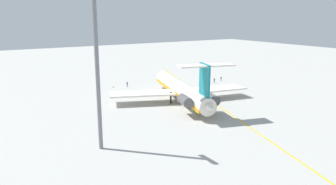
% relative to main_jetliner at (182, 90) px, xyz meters
% --- Properties ---
extents(ground, '(317.22, 317.22, 0.00)m').
position_rel_main_jetliner_xyz_m(ground, '(5.96, -8.62, -3.32)').
color(ground, '#ADADA8').
extents(main_jetliner, '(41.08, 36.82, 12.19)m').
position_rel_main_jetliner_xyz_m(main_jetliner, '(0.00, 0.00, 0.00)').
color(main_jetliner, silver).
rests_on(main_jetliner, ground).
extents(ground_crew_near_nose, '(0.27, 0.43, 1.68)m').
position_rel_main_jetliner_xyz_m(ground_crew_near_nose, '(16.32, -27.11, -2.26)').
color(ground_crew_near_nose, black).
rests_on(ground_crew_near_nose, ground).
extents(ground_crew_near_tail, '(0.39, 0.28, 1.73)m').
position_rel_main_jetliner_xyz_m(ground_crew_near_tail, '(24.66, 4.17, -2.23)').
color(ground_crew_near_tail, black).
rests_on(ground_crew_near_tail, ground).
extents(ground_crew_portside, '(0.27, 0.42, 1.66)m').
position_rel_main_jetliner_xyz_m(ground_crew_portside, '(15.23, -23.21, -2.27)').
color(ground_crew_portside, black).
rests_on(ground_crew_portside, ground).
extents(safety_cone_nose, '(0.40, 0.40, 0.55)m').
position_rel_main_jetliner_xyz_m(safety_cone_nose, '(26.40, 8.18, -3.05)').
color(safety_cone_nose, '#EA590F').
rests_on(safety_cone_nose, ground).
extents(safety_cone_wingtip, '(0.40, 0.40, 0.55)m').
position_rel_main_jetliner_xyz_m(safety_cone_wingtip, '(27.26, 13.01, -3.05)').
color(safety_cone_wingtip, '#EA590F').
rests_on(safety_cone_wingtip, ground).
extents(taxiway_centreline, '(102.33, 33.46, 0.01)m').
position_rel_main_jetliner_xyz_m(taxiway_centreline, '(1.13, -8.50, -3.32)').
color(taxiway_centreline, gold).
rests_on(taxiway_centreline, ground).
extents(light_mast, '(4.00, 0.70, 26.15)m').
position_rel_main_jetliner_xyz_m(light_mast, '(-17.87, 28.90, 10.97)').
color(light_mast, slate).
rests_on(light_mast, ground).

